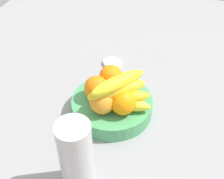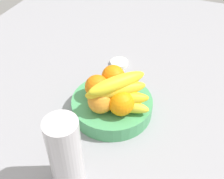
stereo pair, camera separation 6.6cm
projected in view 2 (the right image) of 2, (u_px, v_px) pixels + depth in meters
The scene contains 10 objects.
ground_plane at pixel (108, 110), 89.55cm from camera, with size 180.00×140.00×3.00cm, color gray.
fruit_bowl at pixel (112, 106), 85.34cm from camera, with size 23.87×23.87×4.75cm, color #489E61.
orange_front_left at pixel (114, 77), 86.31cm from camera, with size 7.12×7.12×7.12cm, color orange.
orange_front_right at pixel (97, 87), 82.73cm from camera, with size 7.12×7.12×7.12cm, color orange.
orange_center at pixel (101, 101), 78.29cm from camera, with size 7.12×7.12×7.12cm, color orange.
orange_back_left at pixel (121, 103), 77.60cm from camera, with size 7.12×7.12×7.12cm, color orange.
orange_back_right at pixel (125, 89), 81.95cm from camera, with size 7.12×7.12×7.12cm, color orange.
banana_bunch at pixel (118, 94), 77.82cm from camera, with size 15.65×17.69×10.60cm.
thermos_tumbler at pixel (65, 153), 63.16cm from camera, with size 7.53×7.53×19.83cm, color #BFBCBE.
jar_lid at pixel (119, 63), 104.78cm from camera, with size 6.53×6.53×1.23cm, color white.
Camera 2 is at (58.56, 24.49, 61.99)cm, focal length 45.96 mm.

